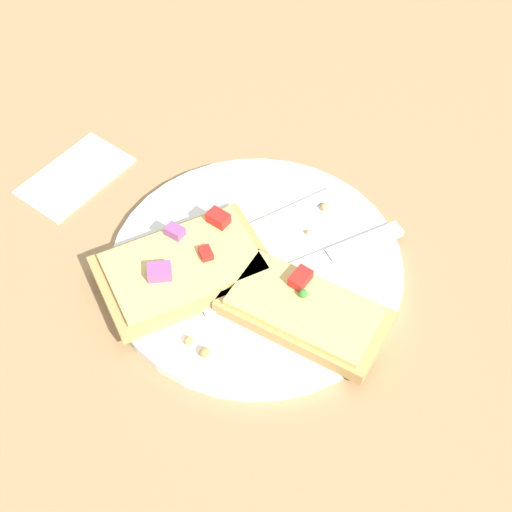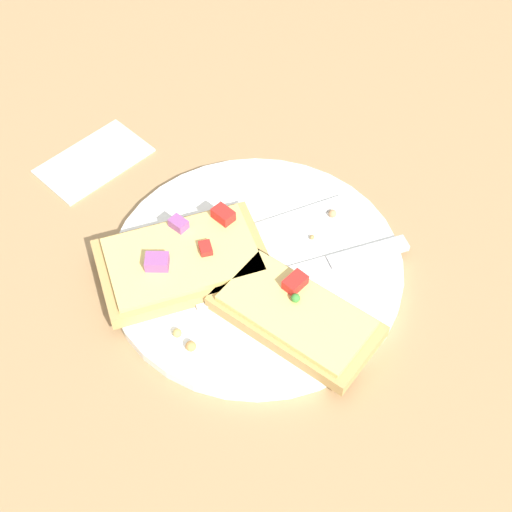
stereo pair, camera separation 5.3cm
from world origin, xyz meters
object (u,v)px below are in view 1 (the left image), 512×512
knife (320,260)px  pizza_slice_corner (304,310)px  plate (256,266)px  napkin (75,175)px  fork (243,233)px  pizza_slice_main (183,267)px

knife → pizza_slice_corner: 0.07m
plate → knife: knife is taller
pizza_slice_corner → napkin: (0.00, 0.31, -0.02)m
fork → pizza_slice_main: 0.07m
plate → napkin: bearing=94.8°
plate → pizza_slice_corner: pizza_slice_corner is taller
plate → fork: (0.02, 0.03, 0.01)m
plate → pizza_slice_corner: 0.08m
fork → knife: 0.08m
pizza_slice_corner → pizza_slice_main: bearing=6.7°
knife → plate: bearing=-25.9°
plate → fork: bearing=58.4°
plate → napkin: 0.24m
pizza_slice_corner → knife: bearing=-76.4°
plate → napkin: (-0.02, 0.24, -0.00)m
plate → fork: 0.04m
pizza_slice_main → napkin: pizza_slice_main is taller
fork → pizza_slice_corner: size_ratio=1.19×
plate → pizza_slice_main: 0.07m
fork → napkin: size_ratio=1.60×
knife → napkin: size_ratio=1.71×
plate → napkin: size_ratio=2.41×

